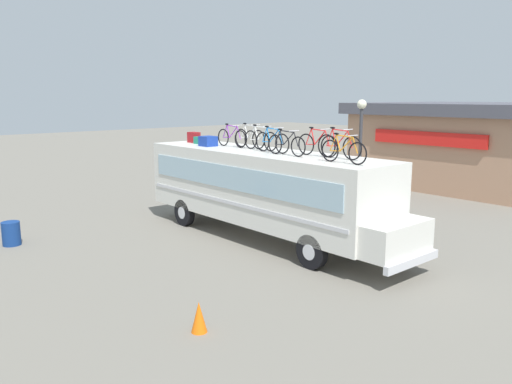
{
  "coord_description": "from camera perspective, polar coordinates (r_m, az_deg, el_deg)",
  "views": [
    {
      "loc": [
        13.63,
        -12.05,
        5.1
      ],
      "look_at": [
        -0.26,
        0.0,
        1.65
      ],
      "focal_mm": 35.93,
      "sensor_mm": 36.0,
      "label": 1
    }
  ],
  "objects": [
    {
      "name": "rooftop_bicycle_5",
      "position": [
        16.92,
        3.38,
        5.33
      ],
      "size": [
        1.74,
        0.44,
        0.88
      ],
      "color": "black",
      "rests_on": "bus"
    },
    {
      "name": "traffic_cone",
      "position": [
        11.59,
        -6.37,
        -13.66
      ],
      "size": [
        0.36,
        0.36,
        0.7
      ],
      "primitive_type": "cone",
      "color": "orange",
      "rests_on": "ground"
    },
    {
      "name": "trash_bin",
      "position": [
        19.72,
        -25.6,
        -4.19
      ],
      "size": [
        0.61,
        0.61,
        0.83
      ],
      "primitive_type": "cylinder",
      "color": "navy",
      "rests_on": "ground"
    },
    {
      "name": "rooftop_bicycle_7",
      "position": [
        16.18,
        9.23,
        5.1
      ],
      "size": [
        1.76,
        0.44,
        0.98
      ],
      "color": "black",
      "rests_on": "bus"
    },
    {
      "name": "rooftop_bicycle_6",
      "position": [
        16.76,
        6.84,
        5.3
      ],
      "size": [
        1.72,
        0.44,
        0.94
      ],
      "color": "black",
      "rests_on": "bus"
    },
    {
      "name": "ground_plane",
      "position": [
        18.89,
        0.51,
        -5.04
      ],
      "size": [
        120.0,
        120.0,
        0.0
      ],
      "primitive_type": "plane",
      "color": "slate"
    },
    {
      "name": "rooftop_bicycle_1",
      "position": [
        19.78,
        -2.74,
        6.11
      ],
      "size": [
        1.73,
        0.44,
        0.89
      ],
      "color": "black",
      "rests_on": "bus"
    },
    {
      "name": "luggage_bag_3",
      "position": [
        20.14,
        -5.36,
        5.65
      ],
      "size": [
        0.59,
        0.53,
        0.39
      ],
      "primitive_type": "cube",
      "color": "#193899",
      "rests_on": "bus"
    },
    {
      "name": "street_lamp",
      "position": [
        22.12,
        11.56,
        5.79
      ],
      "size": [
        0.4,
        0.4,
        4.97
      ],
      "color": "#38383D",
      "rests_on": "ground"
    },
    {
      "name": "rooftop_bicycle_8",
      "position": [
        15.1,
        9.7,
        4.55
      ],
      "size": [
        1.68,
        0.44,
        0.88
      ],
      "color": "black",
      "rests_on": "bus"
    },
    {
      "name": "luggage_bag_2",
      "position": [
        21.11,
        -5.89,
        5.74
      ],
      "size": [
        0.71,
        0.49,
        0.29
      ],
      "primitive_type": "cube",
      "color": "#1E7F66",
      "rests_on": "bus"
    },
    {
      "name": "roadside_building",
      "position": [
        32.72,
        23.04,
        5.05
      ],
      "size": [
        11.52,
        10.77,
        4.71
      ],
      "color": "tan",
      "rests_on": "ground"
    },
    {
      "name": "rooftop_bicycle_4",
      "position": [
        17.76,
        1.81,
        5.63
      ],
      "size": [
        1.68,
        0.44,
        0.91
      ],
      "color": "black",
      "rests_on": "bus"
    },
    {
      "name": "bus",
      "position": [
        18.34,
        0.88,
        0.55
      ],
      "size": [
        11.68,
        2.65,
        3.18
      ],
      "color": "silver",
      "rests_on": "ground"
    },
    {
      "name": "rooftop_bicycle_2",
      "position": [
        19.32,
        -0.72,
        6.07
      ],
      "size": [
        1.71,
        0.44,
        0.93
      ],
      "color": "black",
      "rests_on": "bus"
    },
    {
      "name": "luggage_bag_1",
      "position": [
        21.77,
        -6.94,
        6.06
      ],
      "size": [
        0.53,
        0.33,
        0.44
      ],
      "primitive_type": "cube",
      "color": "maroon",
      "rests_on": "bus"
    },
    {
      "name": "rooftop_bicycle_3",
      "position": [
        18.56,
        0.47,
        5.86
      ],
      "size": [
        1.77,
        0.44,
        0.92
      ],
      "color": "black",
      "rests_on": "bus"
    }
  ]
}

